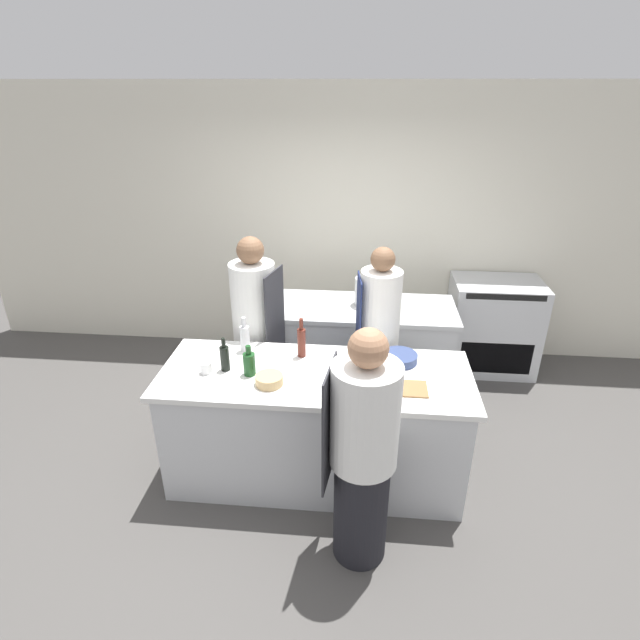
{
  "coord_description": "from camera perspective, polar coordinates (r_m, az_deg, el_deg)",
  "views": [
    {
      "loc": [
        0.32,
        -3.01,
        2.78
      ],
      "look_at": [
        0.0,
        0.35,
        1.16
      ],
      "focal_mm": 28.0,
      "sensor_mm": 36.0,
      "label": 1
    }
  ],
  "objects": [
    {
      "name": "ground_plane",
      "position": [
        4.11,
        -0.48,
        -16.9
      ],
      "size": [
        16.0,
        16.0,
        0.0
      ],
      "primitive_type": "plane",
      "color": "#4C4947"
    },
    {
      "name": "wall_back",
      "position": [
        5.33,
        1.82,
        10.63
      ],
      "size": [
        8.0,
        0.06,
        2.8
      ],
      "color": "silver",
      "rests_on": "ground_plane"
    },
    {
      "name": "prep_counter",
      "position": [
        3.82,
        -0.5,
        -11.85
      ],
      "size": [
        2.22,
        0.84,
        0.91
      ],
      "color": "silver",
      "rests_on": "ground_plane"
    },
    {
      "name": "pass_counter",
      "position": [
        4.81,
        4.39,
        -3.37
      ],
      "size": [
        1.76,
        0.71,
        0.91
      ],
      "color": "silver",
      "rests_on": "ground_plane"
    },
    {
      "name": "oven_range",
      "position": [
        5.48,
        19.11,
        -0.63
      ],
      "size": [
        0.88,
        0.6,
        0.97
      ],
      "color": "silver",
      "rests_on": "ground_plane"
    },
    {
      "name": "chef_at_prep_near",
      "position": [
        3.05,
        4.9,
        -14.98
      ],
      "size": [
        0.43,
        0.41,
        1.62
      ],
      "rotation": [
        0.0,
        0.0,
        1.45
      ],
      "color": "black",
      "rests_on": "ground_plane"
    },
    {
      "name": "chef_at_stove",
      "position": [
        4.24,
        -7.33,
        -1.67
      ],
      "size": [
        0.42,
        0.4,
        1.7
      ],
      "rotation": [
        0.0,
        0.0,
        -1.82
      ],
      "color": "black",
      "rests_on": "ground_plane"
    },
    {
      "name": "chef_at_pass_far",
      "position": [
        4.13,
        6.61,
        -2.69
      ],
      "size": [
        0.35,
        0.34,
        1.66
      ],
      "rotation": [
        0.0,
        0.0,
        1.68
      ],
      "color": "black",
      "rests_on": "ground_plane"
    },
    {
      "name": "bottle_olive_oil",
      "position": [
        3.71,
        -2.13,
        -2.47
      ],
      "size": [
        0.06,
        0.06,
        0.31
      ],
      "color": "#5B2319",
      "rests_on": "prep_counter"
    },
    {
      "name": "bottle_vinegar",
      "position": [
        3.34,
        1.69,
        -6.75
      ],
      "size": [
        0.06,
        0.06,
        0.21
      ],
      "color": "#2D5175",
      "rests_on": "prep_counter"
    },
    {
      "name": "bottle_wine",
      "position": [
        3.61,
        -10.83,
        -4.22
      ],
      "size": [
        0.07,
        0.07,
        0.26
      ],
      "color": "black",
      "rests_on": "prep_counter"
    },
    {
      "name": "bottle_cooking_oil",
      "position": [
        3.53,
        -8.09,
        -4.91
      ],
      "size": [
        0.09,
        0.09,
        0.23
      ],
      "color": "#19471E",
      "rests_on": "prep_counter"
    },
    {
      "name": "bottle_sauce",
      "position": [
        3.83,
        -8.6,
        -2.0
      ],
      "size": [
        0.07,
        0.07,
        0.28
      ],
      "color": "silver",
      "rests_on": "prep_counter"
    },
    {
      "name": "bottle_water",
      "position": [
        3.22,
        5.43,
        -8.05
      ],
      "size": [
        0.07,
        0.07,
        0.23
      ],
      "color": "#B2A84C",
      "rests_on": "prep_counter"
    },
    {
      "name": "bowl_mixing_large",
      "position": [
        3.73,
        9.09,
        -4.29
      ],
      "size": [
        0.26,
        0.26,
        0.06
      ],
      "color": "navy",
      "rests_on": "prep_counter"
    },
    {
      "name": "bowl_prep_small",
      "position": [
        3.44,
        -5.82,
        -6.82
      ],
      "size": [
        0.19,
        0.19,
        0.07
      ],
      "color": "tan",
      "rests_on": "prep_counter"
    },
    {
      "name": "cup",
      "position": [
        3.63,
        -12.89,
        -5.33
      ],
      "size": [
        0.08,
        0.08,
        0.08
      ],
      "color": "white",
      "rests_on": "prep_counter"
    },
    {
      "name": "cutting_board",
      "position": [
        3.43,
        8.98,
        -7.68
      ],
      "size": [
        0.38,
        0.2,
        0.01
      ],
      "color": "olive",
      "rests_on": "prep_counter"
    },
    {
      "name": "stockpot",
      "position": [
        4.61,
        5.4,
        3.3
      ],
      "size": [
        0.23,
        0.23,
        0.26
      ],
      "color": "silver",
      "rests_on": "pass_counter"
    }
  ]
}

